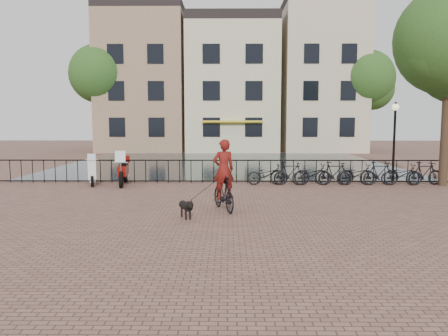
{
  "coord_description": "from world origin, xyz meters",
  "views": [
    {
      "loc": [
        0.13,
        -11.03,
        2.72
      ],
      "look_at": [
        0.0,
        3.0,
        1.2
      ],
      "focal_mm": 35.0,
      "sensor_mm": 36.0,
      "label": 1
    }
  ],
  "objects_px": {
    "dog": "(186,208)",
    "cyclist": "(224,179)",
    "lamp_post": "(395,129)",
    "scooter": "(92,168)",
    "motorcycle": "(123,167)"
  },
  "relations": [
    {
      "from": "cyclist",
      "to": "lamp_post",
      "type": "bearing_deg",
      "value": -162.09
    },
    {
      "from": "lamp_post",
      "to": "cyclist",
      "type": "bearing_deg",
      "value": -142.44
    },
    {
      "from": "lamp_post",
      "to": "scooter",
      "type": "distance_m",
      "value": 12.95
    },
    {
      "from": "cyclist",
      "to": "scooter",
      "type": "height_order",
      "value": "cyclist"
    },
    {
      "from": "lamp_post",
      "to": "motorcycle",
      "type": "distance_m",
      "value": 11.63
    },
    {
      "from": "lamp_post",
      "to": "cyclist",
      "type": "distance_m",
      "value": 9.2
    },
    {
      "from": "motorcycle",
      "to": "scooter",
      "type": "bearing_deg",
      "value": 171.7
    },
    {
      "from": "dog",
      "to": "scooter",
      "type": "relative_size",
      "value": 0.55
    },
    {
      "from": "lamp_post",
      "to": "cyclist",
      "type": "xyz_separation_m",
      "value": [
        -7.2,
        -5.54,
        -1.42
      ]
    },
    {
      "from": "cyclist",
      "to": "scooter",
      "type": "relative_size",
      "value": 1.61
    },
    {
      "from": "cyclist",
      "to": "scooter",
      "type": "bearing_deg",
      "value": -62.8
    },
    {
      "from": "lamp_post",
      "to": "motorcycle",
      "type": "bearing_deg",
      "value": -178.6
    },
    {
      "from": "lamp_post",
      "to": "dog",
      "type": "height_order",
      "value": "lamp_post"
    },
    {
      "from": "lamp_post",
      "to": "scooter",
      "type": "bearing_deg",
      "value": -178.88
    },
    {
      "from": "dog",
      "to": "cyclist",
      "type": "bearing_deg",
      "value": 21.96
    }
  ]
}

